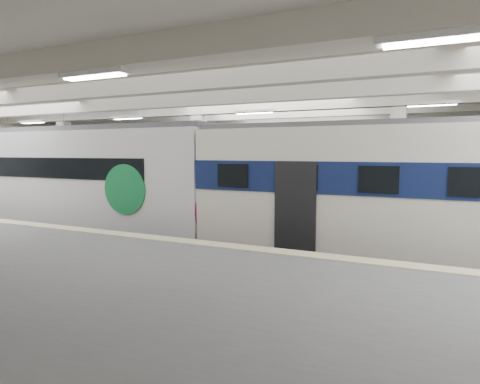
% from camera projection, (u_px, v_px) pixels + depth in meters
% --- Properties ---
extents(station_hall, '(36.00, 24.00, 5.75)m').
position_uv_depth(station_hall, '(205.00, 159.00, 11.77)').
color(station_hall, black).
rests_on(station_hall, ground).
extents(modern_emu, '(13.68, 2.83, 4.42)m').
position_uv_depth(modern_emu, '(104.00, 184.00, 15.78)').
color(modern_emu, white).
rests_on(modern_emu, ground).
extents(older_rer, '(12.91, 2.85, 4.28)m').
position_uv_depth(older_rer, '(421.00, 195.00, 11.01)').
color(older_rer, white).
rests_on(older_rer, ground).
extents(far_train, '(12.93, 3.08, 4.15)m').
position_uv_depth(far_train, '(143.00, 176.00, 21.76)').
color(far_train, white).
rests_on(far_train, ground).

